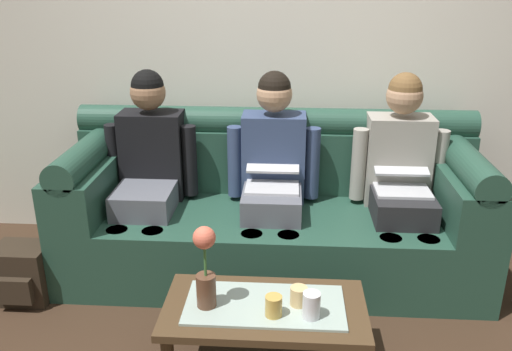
# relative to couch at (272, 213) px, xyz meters

# --- Properties ---
(back_wall_patterned) EXTENTS (6.00, 0.12, 2.90)m
(back_wall_patterned) POSITION_rel_couch_xyz_m (0.00, 0.53, 1.08)
(back_wall_patterned) COLOR silver
(back_wall_patterned) RESTS_ON ground_plane
(couch) EXTENTS (2.47, 0.88, 0.96)m
(couch) POSITION_rel_couch_xyz_m (0.00, 0.00, 0.00)
(couch) COLOR #234738
(couch) RESTS_ON ground_plane
(person_left) EXTENTS (0.56, 0.67, 1.22)m
(person_left) POSITION_rel_couch_xyz_m (-0.75, -0.00, 0.29)
(person_left) COLOR #595B66
(person_left) RESTS_ON ground_plane
(person_middle) EXTENTS (0.56, 0.67, 1.22)m
(person_middle) POSITION_rel_couch_xyz_m (0.00, -0.00, 0.29)
(person_middle) COLOR #595B66
(person_middle) RESTS_ON ground_plane
(person_right) EXTENTS (0.56, 0.67, 1.22)m
(person_right) POSITION_rel_couch_xyz_m (0.75, -0.00, 0.29)
(person_right) COLOR #232326
(person_right) RESTS_ON ground_plane
(coffee_table) EXTENTS (0.91, 0.48, 0.37)m
(coffee_table) POSITION_rel_couch_xyz_m (0.00, -0.96, -0.06)
(coffee_table) COLOR #47331E
(coffee_table) RESTS_ON ground_plane
(flower_vase) EXTENTS (0.10, 0.10, 0.39)m
(flower_vase) POSITION_rel_couch_xyz_m (-0.26, -0.99, 0.19)
(flower_vase) COLOR brown
(flower_vase) RESTS_ON coffee_table
(cup_near_left) EXTENTS (0.07, 0.07, 0.09)m
(cup_near_left) POSITION_rel_couch_xyz_m (0.04, -1.04, 0.05)
(cup_near_left) COLOR gold
(cup_near_left) RESTS_ON coffee_table
(cup_near_right) EXTENTS (0.08, 0.08, 0.09)m
(cup_near_right) POSITION_rel_couch_xyz_m (0.15, -0.96, 0.04)
(cup_near_right) COLOR #DBB77A
(cup_near_right) RESTS_ON coffee_table
(cup_far_center) EXTENTS (0.08, 0.08, 0.12)m
(cup_far_center) POSITION_rel_couch_xyz_m (0.20, -1.05, 0.06)
(cup_far_center) COLOR silver
(cup_far_center) RESTS_ON coffee_table
(backpack_left) EXTENTS (0.29, 0.27, 0.33)m
(backpack_left) POSITION_rel_couch_xyz_m (-1.38, -0.47, -0.20)
(backpack_left) COLOR #2D2319
(backpack_left) RESTS_ON ground_plane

